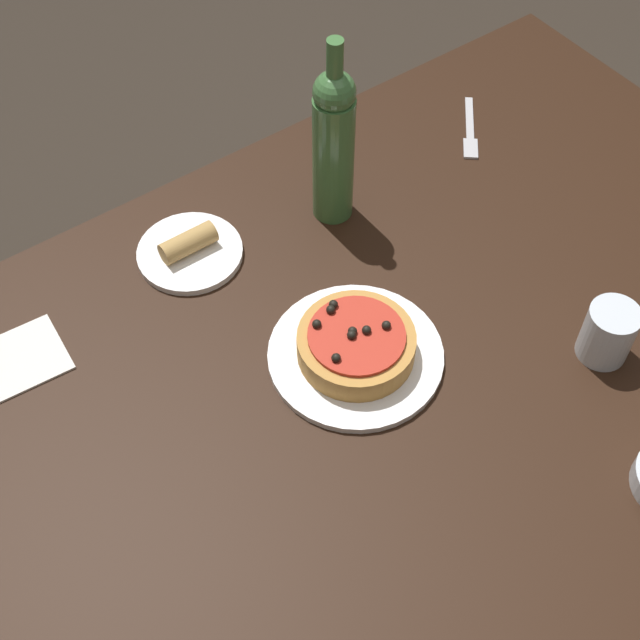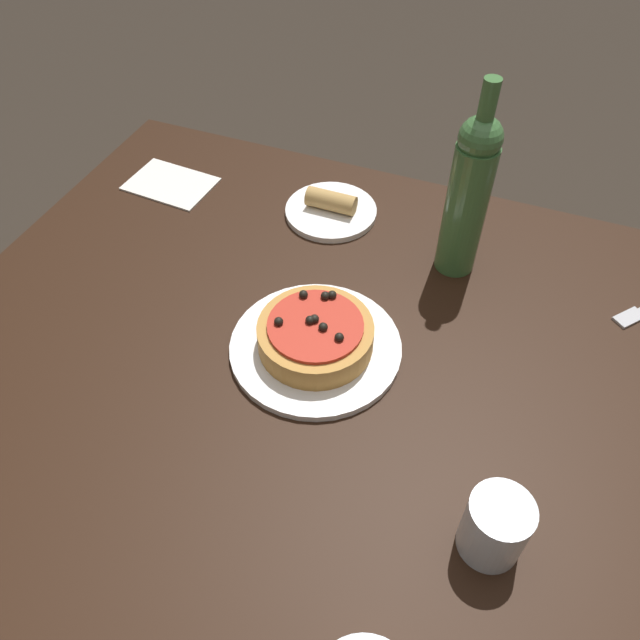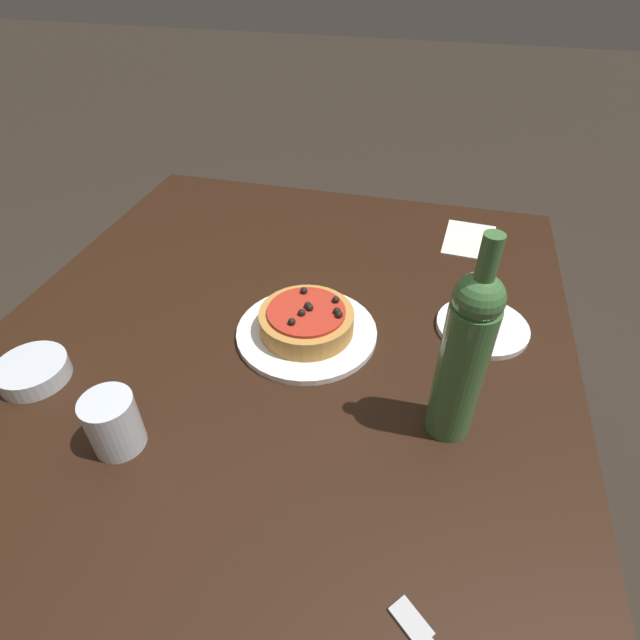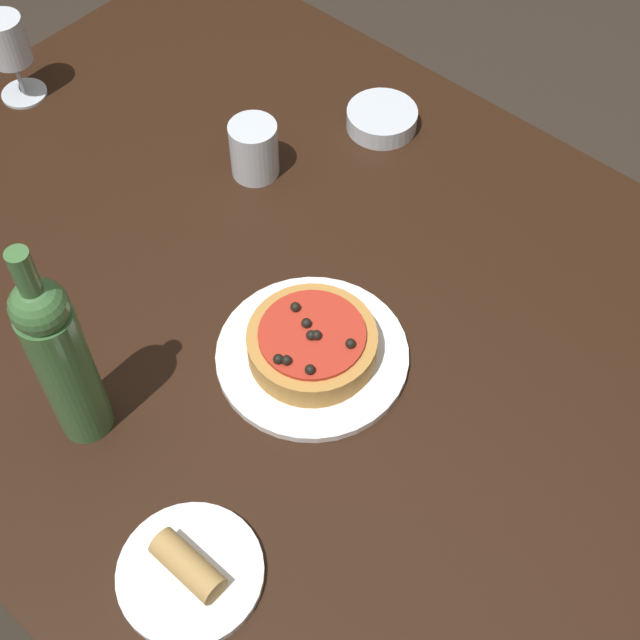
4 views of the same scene
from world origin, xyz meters
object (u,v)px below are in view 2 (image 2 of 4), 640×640
side_plate (331,209)px  wine_bottle (469,193)px  pizza (315,335)px  dining_table (371,425)px  water_cup (495,527)px  dinner_plate (316,347)px

side_plate → wine_bottle: bearing=-11.9°
pizza → dining_table: bearing=-24.6°
water_cup → side_plate: 0.67m
dinner_plate → water_cup: 0.38m
pizza → side_plate: size_ratio=1.01×
water_cup → pizza: bearing=146.1°
dining_table → side_plate: 0.44m
dining_table → side_plate: size_ratio=8.29×
dinner_plate → water_cup: size_ratio=2.81×
dining_table → wine_bottle: size_ratio=4.22×
pizza → wine_bottle: 0.33m
pizza → side_plate: 0.34m
dinner_plate → wine_bottle: size_ratio=0.78×
dining_table → water_cup: 0.28m
dining_table → pizza: pizza is taller
dining_table → dinner_plate: 0.15m
dinner_plate → wine_bottle: 0.35m
dining_table → wine_bottle: 0.40m
pizza → wine_bottle: bearing=60.3°
water_cup → side_plate: (-0.41, 0.53, -0.04)m
dinner_plate → side_plate: 0.34m
side_plate → pizza: bearing=-73.2°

